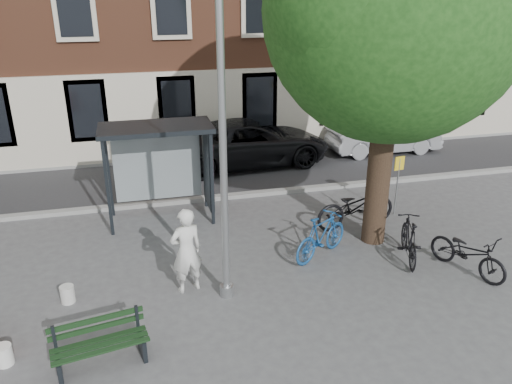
{
  "coord_description": "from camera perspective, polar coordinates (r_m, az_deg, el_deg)",
  "views": [
    {
      "loc": [
        -1.53,
        -8.54,
        5.84
      ],
      "look_at": [
        1.11,
        1.96,
        1.4
      ],
      "focal_mm": 35.0,
      "sensor_mm": 36.0,
      "label": 1
    }
  ],
  "objects": [
    {
      "name": "curb_far",
      "position": [
        18.53,
        -8.7,
        3.85
      ],
      "size": [
        40.0,
        0.25,
        0.12
      ],
      "primitive_type": "cube",
      "color": "gray",
      "rests_on": "ground"
    },
    {
      "name": "car_dark",
      "position": [
        17.73,
        -0.72,
        5.73
      ],
      "size": [
        5.83,
        3.0,
        1.58
      ],
      "primitive_type": "imported",
      "rotation": [
        0.0,
        0.0,
        1.64
      ],
      "color": "black",
      "rests_on": "ground"
    },
    {
      "name": "car_silver",
      "position": [
        19.61,
        14.43,
        6.38
      ],
      "size": [
        4.25,
        1.49,
        1.4
      ],
      "primitive_type": "imported",
      "rotation": [
        0.0,
        0.0,
        1.57
      ],
      "color": "#9D9FA5",
      "rests_on": "ground"
    },
    {
      "name": "curb_near",
      "position": [
        14.8,
        -7.06,
        -0.87
      ],
      "size": [
        40.0,
        0.25,
        0.12
      ],
      "primitive_type": "cube",
      "color": "gray",
      "rests_on": "ground"
    },
    {
      "name": "bucket_b",
      "position": [
        9.68,
        -26.84,
        -16.3
      ],
      "size": [
        0.31,
        0.31,
        0.36
      ],
      "primitive_type": "cylinder",
      "rotation": [
        0.0,
        0.0,
        -0.09
      ],
      "color": "white",
      "rests_on": "ground"
    },
    {
      "name": "bike_d",
      "position": [
        11.98,
        17.11,
        -5.18
      ],
      "size": [
        1.04,
        1.77,
        1.03
      ],
      "primitive_type": "imported",
      "rotation": [
        0.0,
        0.0,
        2.79
      ],
      "color": "black",
      "rests_on": "ground"
    },
    {
      "name": "bus_shelter",
      "position": [
        13.27,
        -9.54,
        4.79
      ],
      "size": [
        2.85,
        1.45,
        2.62
      ],
      "color": "#1E2328",
      "rests_on": "ground"
    },
    {
      "name": "tree_right",
      "position": [
        11.37,
        16.09,
        20.37
      ],
      "size": [
        5.76,
        5.6,
        8.2
      ],
      "color": "black",
      "rests_on": "ground"
    },
    {
      "name": "bench",
      "position": [
        8.98,
        -17.37,
        -16.43
      ],
      "size": [
        1.62,
        0.77,
        0.8
      ],
      "rotation": [
        0.0,
        0.0,
        0.18
      ],
      "color": "#1E2328",
      "rests_on": "ground"
    },
    {
      "name": "lamppost",
      "position": [
        9.2,
        -3.74,
        2.85
      ],
      "size": [
        0.28,
        0.35,
        6.11
      ],
      "color": "#9EA0A3",
      "rests_on": "ground"
    },
    {
      "name": "bike_c",
      "position": [
        11.91,
        23.07,
        -6.4
      ],
      "size": [
        1.27,
        1.94,
        0.96
      ],
      "primitive_type": "imported",
      "rotation": [
        0.0,
        0.0,
        0.37
      ],
      "color": "black",
      "rests_on": "ground"
    },
    {
      "name": "bucket_c",
      "position": [
        10.82,
        -20.74,
        -10.87
      ],
      "size": [
        0.32,
        0.32,
        0.36
      ],
      "primitive_type": "cylinder",
      "rotation": [
        0.0,
        0.0,
        0.16
      ],
      "color": "silver",
      "rests_on": "ground"
    },
    {
      "name": "bike_a",
      "position": [
        13.22,
        11.34,
        -1.6
      ],
      "size": [
        2.3,
        1.02,
        1.17
      ],
      "primitive_type": "imported",
      "rotation": [
        0.0,
        0.0,
        1.68
      ],
      "color": "black",
      "rests_on": "ground"
    },
    {
      "name": "bike_b",
      "position": [
        11.64,
        7.48,
        -5.0
      ],
      "size": [
        1.79,
        1.36,
        1.07
      ],
      "primitive_type": "imported",
      "rotation": [
        0.0,
        0.0,
        2.12
      ],
      "color": "#194C8B",
      "rests_on": "ground"
    },
    {
      "name": "notice_sign",
      "position": [
        14.0,
        15.95,
        1.95
      ],
      "size": [
        0.29,
        0.06,
        1.68
      ],
      "rotation": [
        0.0,
        0.0,
        0.13
      ],
      "color": "#9EA0A3",
      "rests_on": "ground"
    },
    {
      "name": "ground",
      "position": [
        10.46,
        -3.35,
        -11.69
      ],
      "size": [
        90.0,
        90.0,
        0.0
      ],
      "primitive_type": "plane",
      "color": "#4C4C4F",
      "rests_on": "ground"
    },
    {
      "name": "road",
      "position": [
        16.67,
        -7.96,
        1.58
      ],
      "size": [
        40.0,
        4.0,
        0.01
      ],
      "primitive_type": "cube",
      "color": "#28282B",
      "rests_on": "ground"
    },
    {
      "name": "painter",
      "position": [
        10.24,
        -7.95,
        -6.66
      ],
      "size": [
        0.77,
        0.61,
        1.84
      ],
      "primitive_type": "imported",
      "rotation": [
        0.0,
        0.0,
        3.42
      ],
      "color": "silver",
      "rests_on": "ground"
    }
  ]
}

